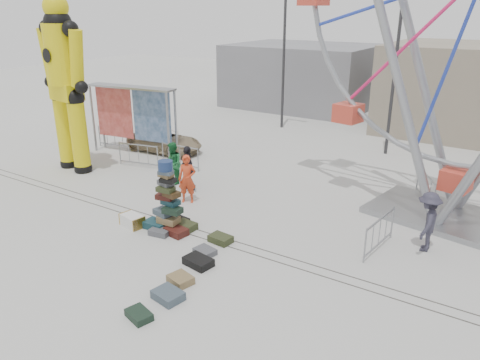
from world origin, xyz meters
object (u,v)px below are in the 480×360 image
Objects in this scene: barricade_dummy_a at (115,138)px; pedestrian_red at (187,179)px; parked_suv at (165,141)px; crash_test_dummy at (65,79)px; pedestrian_green at (173,164)px; banner_scaffold at (132,104)px; lamp_post_right at (398,63)px; pedestrian_grey at (428,222)px; steamer_trunk at (132,221)px; barricade_wheel_front at (379,234)px; suitcase_tower at (169,211)px; barricade_dummy_b at (139,155)px; pedestrian_black at (188,168)px; lamp_post_left at (285,52)px; barricade_wheel_back at (426,188)px; barricade_dummy_c at (180,156)px.

pedestrian_red is (7.72, -3.57, 0.37)m from barricade_dummy_a.
crash_test_dummy is at bearing 158.77° from parked_suv.
banner_scaffold is at bearing -166.32° from pedestrian_green.
lamp_post_right reaches higher than banner_scaffold.
banner_scaffold is at bearing -101.27° from pedestrian_grey.
crash_test_dummy is 8.06m from steamer_trunk.
barricade_wheel_front is 1.12× the size of pedestrian_green.
suitcase_tower is 1.36× the size of pedestrian_green.
banner_scaffold reaches higher than pedestrian_grey.
steamer_trunk is at bearing -28.93° from pedestrian_green.
barricade_wheel_front is at bearing -110.39° from parked_suv.
barricade_dummy_b is at bearing 87.21° from barricade_wheel_front.
barricade_dummy_b is at bearing 46.47° from crash_test_dummy.
pedestrian_black is 5.66m from parked_suv.
pedestrian_green is (-2.67, 3.36, 0.21)m from suitcase_tower.
lamp_post_left is 15.96m from barricade_wheel_front.
lamp_post_left is 3.31× the size of suitcase_tower.
barricade_dummy_a is at bearing 165.51° from banner_scaffold.
banner_scaffold is at bearing -113.31° from barricade_wheel_back.
pedestrian_grey is (8.41, 0.99, 0.01)m from pedestrian_red.
steamer_trunk is (2.14, -14.95, -4.28)m from lamp_post_left.
lamp_post_left is 4.28× the size of pedestrian_grey.
pedestrian_grey is at bearing -17.11° from barricade_wheel_back.
crash_test_dummy reaches higher than pedestrian_black.
suitcase_tower is 0.61× the size of parked_suv.
pedestrian_red is (-7.57, -4.86, 0.37)m from barricade_wheel_back.
barricade_wheel_back is 9.19m from pedestrian_black.
barricade_dummy_b is 12.42m from barricade_wheel_back.
barricade_dummy_c is 2.83m from parked_suv.
crash_test_dummy is 3.56m from banner_scaffold.
barricade_dummy_b is (3.19, -1.53, 0.00)m from barricade_dummy_a.
pedestrian_black reaches higher than barricade_wheel_front.
crash_test_dummy is at bearing -128.66° from pedestrian_green.
barricade_wheel_back is at bearing 54.75° from steamer_trunk.
pedestrian_black is at bearing -130.27° from parked_suv.
barricade_dummy_b is at bearing -106.41° from barricade_wheel_back.
suitcase_tower reaches higher than pedestrian_grey.
barricade_wheel_back is at bearing -3.34° from barricade_dummy_a.
barricade_dummy_c reaches higher than steamer_trunk.
parked_suv is at bearing 76.53° from crash_test_dummy.
pedestrian_black reaches higher than pedestrian_green.
barricade_dummy_b is 1.95m from barricade_dummy_c.
crash_test_dummy is 5.92m from barricade_dummy_c.
lamp_post_right is 7.34m from barricade_wheel_back.
lamp_post_right is at bearing 95.62° from pedestrian_green.
steamer_trunk is at bearing 127.85° from pedestrian_black.
banner_scaffold is at bearing -147.05° from lamp_post_right.
barricade_dummy_a is 2.77m from parked_suv.
lamp_post_right is 13.52m from suitcase_tower.
lamp_post_left reaches higher than banner_scaffold.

